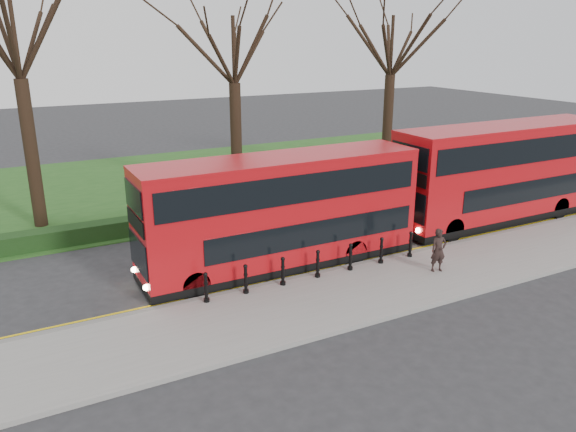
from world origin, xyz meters
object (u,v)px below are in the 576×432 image
bus_lead (281,213)px  bus_rear (504,173)px  bollard_row (318,264)px  pedestrian (438,250)px

bus_lead → bus_rear: bearing=1.0°
bollard_row → pedestrian: (4.25, -1.60, 0.32)m
bus_lead → bus_rear: size_ratio=0.94×
bollard_row → pedestrian: size_ratio=5.27×
bollard_row → bus_rear: 11.72m
bus_rear → pedestrian: bus_rear is taller
bollard_row → pedestrian: 4.55m
bus_rear → bus_lead: bearing=-179.0°
bollard_row → bus_lead: 2.43m
bollard_row → bus_rear: bearing=10.0°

